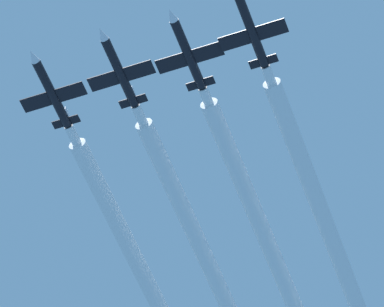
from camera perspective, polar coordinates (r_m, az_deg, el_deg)
name	(u,v)px	position (r m, az deg, el deg)	size (l,w,h in m)	color
jet_far_left	(251,29)	(173.30, 2.55, 5.37)	(9.14, 13.31, 3.20)	black
jet_inner_left	(187,52)	(175.30, -0.21, 4.39)	(9.14, 13.31, 3.20)	black
jet_center	(119,70)	(176.94, -3.16, 3.60)	(9.14, 13.31, 3.20)	black
jet_inner_right	(51,91)	(180.11, -6.07, 2.67)	(9.14, 13.31, 3.20)	black
smoke_trail_far_left	(341,264)	(198.18, 6.43, -4.75)	(2.50, 73.80, 2.50)	white
smoke_trail_inner_left	(279,268)	(198.24, 3.74, -4.94)	(2.50, 68.11, 2.50)	white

